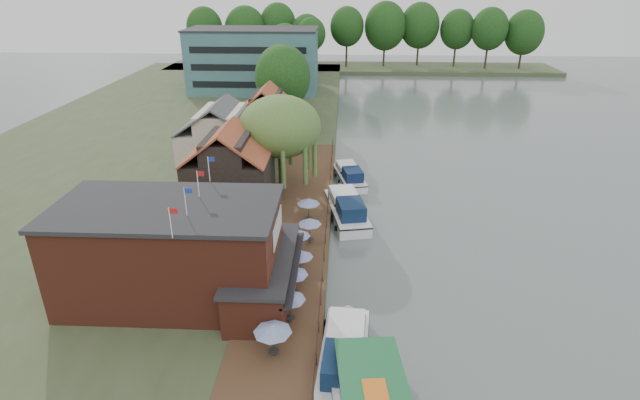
{
  "coord_description": "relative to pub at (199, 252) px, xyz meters",
  "views": [
    {
      "loc": [
        -3.94,
        -31.3,
        22.51
      ],
      "look_at": [
        -6.0,
        12.0,
        3.0
      ],
      "focal_mm": 28.0,
      "sensor_mm": 36.0,
      "label": 1
    }
  ],
  "objects": [
    {
      "name": "umbrella_4",
      "position": [
        6.55,
        5.86,
        -2.36
      ],
      "size": [
        2.02,
        2.02,
        2.38
      ],
      "primitive_type": null,
      "color": "navy",
      "rests_on": "quay_deck"
    },
    {
      "name": "cruiser_0",
      "position": [
        10.4,
        -5.8,
        -3.42
      ],
      "size": [
        4.0,
        10.35,
        2.47
      ],
      "primitive_type": null,
      "rotation": [
        0.0,
        0.0,
        -0.07
      ],
      "color": "white",
      "rests_on": "ground"
    },
    {
      "name": "umbrella_2",
      "position": [
        6.66,
        0.02,
        -2.36
      ],
      "size": [
        2.25,
        2.25,
        2.38
      ],
      "primitive_type": null,
      "color": "#1B2195",
      "rests_on": "quay_deck"
    },
    {
      "name": "cottage_a",
      "position": [
        -1.0,
        15.0,
        0.6
      ],
      "size": [
        8.6,
        7.6,
        8.5
      ],
      "primitive_type": null,
      "color": "black",
      "rests_on": "land_bank"
    },
    {
      "name": "umbrella_5",
      "position": [
        7.34,
        8.05,
        -2.36
      ],
      "size": [
        2.07,
        2.07,
        2.38
      ],
      "primitive_type": null,
      "color": "#1C439C",
      "rests_on": "quay_deck"
    },
    {
      "name": "bank_tree_0",
      "position": [
        1.03,
        43.43,
        2.58
      ],
      "size": [
        7.96,
        7.96,
        12.46
      ],
      "primitive_type": null,
      "color": "#143811",
      "rests_on": "land_bank"
    },
    {
      "name": "bank_tree_2",
      "position": [
        -1.4,
        58.22,
        1.66
      ],
      "size": [
        6.84,
        6.84,
        10.61
      ],
      "primitive_type": null,
      "color": "#143811",
      "rests_on": "land_bank"
    },
    {
      "name": "bank_tree_1",
      "position": [
        0.31,
        49.44,
        2.34
      ],
      "size": [
        8.85,
        8.85,
        11.99
      ],
      "primitive_type": null,
      "color": "#143811",
      "rests_on": "land_bank"
    },
    {
      "name": "umbrella_0",
      "position": [
        6.07,
        -6.34,
        -2.36
      ],
      "size": [
        2.38,
        2.38,
        2.38
      ],
      "primitive_type": null,
      "color": "navy",
      "rests_on": "quay_deck"
    },
    {
      "name": "cruiser_2",
      "position": [
        10.91,
        25.13,
        -3.55
      ],
      "size": [
        4.91,
        9.6,
        2.2
      ],
      "primitive_type": null,
      "rotation": [
        0.0,
        0.0,
        0.22
      ],
      "color": "white",
      "rests_on": "ground"
    },
    {
      "name": "cottage_c",
      "position": [
        0.0,
        34.0,
        0.6
      ],
      "size": [
        7.6,
        7.6,
        8.5
      ],
      "primitive_type": null,
      "color": "black",
      "rests_on": "land_bank"
    },
    {
      "name": "hotel_block",
      "position": [
        -8.0,
        71.0,
        2.5
      ],
      "size": [
        25.4,
        12.4,
        12.3
      ],
      "primitive_type": null,
      "color": "#38666B",
      "rests_on": "land_bank"
    },
    {
      "name": "ground",
      "position": [
        14.0,
        1.0,
        -4.65
      ],
      "size": [
        260.0,
        260.0,
        0.0
      ],
      "primitive_type": "plane",
      "color": "slate",
      "rests_on": "ground"
    },
    {
      "name": "umbrella_6",
      "position": [
        6.95,
        12.25,
        -2.36
      ],
      "size": [
        2.18,
        2.18,
        2.38
      ],
      "primitive_type": null,
      "color": "navy",
      "rests_on": "quay_deck"
    },
    {
      "name": "pub",
      "position": [
        0.0,
        0.0,
        0.0
      ],
      "size": [
        20.0,
        11.0,
        7.3
      ],
      "primitive_type": null,
      "color": "maroon",
      "rests_on": "land_bank"
    },
    {
      "name": "land_bank",
      "position": [
        -16.0,
        36.0,
        -4.15
      ],
      "size": [
        50.0,
        140.0,
        1.0
      ],
      "primitive_type": "cube",
      "color": "#384728",
      "rests_on": "ground"
    },
    {
      "name": "willow",
      "position": [
        3.5,
        20.0,
        1.56
      ],
      "size": [
        8.6,
        8.6,
        10.43
      ],
      "primitive_type": null,
      "color": "#476B2D",
      "rests_on": "land_bank"
    },
    {
      "name": "umbrella_3",
      "position": [
        7.01,
        2.51,
        -2.36
      ],
      "size": [
        1.96,
        1.96,
        2.38
      ],
      "primitive_type": null,
      "color": "#1B2296",
      "rests_on": "quay_deck"
    },
    {
      "name": "umbrella_1",
      "position": [
        6.74,
        -2.99,
        -2.36
      ],
      "size": [
        2.18,
        2.18,
        2.38
      ],
      "primitive_type": null,
      "color": "navy",
      "rests_on": "quay_deck"
    },
    {
      "name": "cottage_b",
      "position": [
        -4.0,
        25.0,
        0.6
      ],
      "size": [
        9.6,
        8.6,
        8.5
      ],
      "primitive_type": null,
      "color": "beige",
      "rests_on": "land_bank"
    },
    {
      "name": "bank_tree_4",
      "position": [
        -3.27,
        85.44,
        2.38
      ],
      "size": [
        7.94,
        7.94,
        12.06
      ],
      "primitive_type": null,
      "color": "#143811",
      "rests_on": "land_bank"
    },
    {
      "name": "quay_deck",
      "position": [
        6.0,
        11.0,
        -3.6
      ],
      "size": [
        6.0,
        50.0,
        0.1
      ],
      "primitive_type": "cube",
      "color": "#47301E",
      "rests_on": "land_bank"
    },
    {
      "name": "bank_tree_3",
      "position": [
        0.2,
        77.42,
        2.09
      ],
      "size": [
        6.52,
        6.52,
        11.49
      ],
      "primitive_type": null,
      "color": "#143811",
      "rests_on": "land_bank"
    },
    {
      "name": "bank_tree_5",
      "position": [
        2.04,
        94.8,
        2.73
      ],
      "size": [
        6.84,
        6.84,
        12.75
      ],
      "primitive_type": null,
      "color": "#143811",
      "rests_on": "land_bank"
    },
    {
      "name": "cruiser_1",
      "position": [
        10.58,
        15.41,
        -3.32
      ],
      "size": [
        5.5,
        11.29,
        2.66
      ],
      "primitive_type": null,
      "rotation": [
        0.0,
        0.0,
        0.19
      ],
      "color": "white",
      "rests_on": "ground"
    },
    {
      "name": "quay_rail",
      "position": [
        8.7,
        11.5,
        -3.15
      ],
      "size": [
        0.2,
        49.0,
        1.0
      ],
      "primitive_type": null,
      "color": "black",
      "rests_on": "land_bank"
    }
  ]
}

